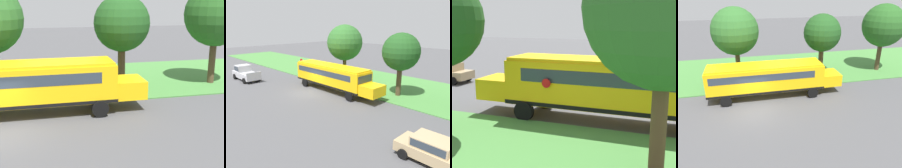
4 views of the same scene
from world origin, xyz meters
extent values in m
plane|color=#4C4C4F|center=(0.00, 0.00, 0.00)|extent=(120.00, 120.00, 0.00)
cube|color=#47843D|center=(-10.00, 0.00, 0.04)|extent=(12.00, 80.00, 0.08)
cube|color=yellow|center=(-2.72, 1.25, 1.90)|extent=(2.50, 10.50, 2.20)
cube|color=yellow|center=(-2.72, 7.45, 1.35)|extent=(2.20, 1.90, 1.10)
cube|color=yellow|center=(-2.72, 1.25, 3.08)|extent=(2.35, 10.29, 0.16)
cube|color=black|center=(-2.72, 1.25, 0.92)|extent=(2.54, 10.54, 0.20)
cube|color=#2D3842|center=(-2.72, 0.95, 2.36)|extent=(2.53, 9.24, 0.64)
cube|color=#2D3842|center=(-2.72, 6.45, 2.36)|extent=(2.25, 0.12, 0.80)
cylinder|color=red|center=(-4.15, 4.14, 2.05)|extent=(0.03, 0.44, 0.44)
cylinder|color=black|center=(-3.97, 5.45, 0.50)|extent=(0.30, 1.00, 1.00)
cylinder|color=black|center=(-1.47, 5.45, 0.50)|extent=(0.30, 1.00, 1.00)
cylinder|color=black|center=(-3.97, -2.42, 0.50)|extent=(0.30, 1.00, 1.00)
cylinder|color=black|center=(-1.47, -2.42, 0.50)|extent=(0.30, 1.00, 1.00)
cube|color=tan|center=(2.80, 16.19, 0.64)|extent=(1.80, 4.40, 0.64)
cube|color=tan|center=(2.80, 16.04, 1.26)|extent=(1.60, 2.20, 0.60)
cube|color=#2D3842|center=(2.80, 16.04, 1.28)|extent=(1.62, 2.02, 0.45)
cylinder|color=black|center=(1.90, 14.70, 0.32)|extent=(0.22, 0.64, 0.64)
cylinder|color=black|center=(3.70, 14.70, 0.32)|extent=(0.22, 0.64, 0.64)
cube|color=#B7B7BC|center=(2.70, -11.02, 0.80)|extent=(2.00, 5.40, 0.80)
cube|color=#B7B7BC|center=(2.70, -11.97, 1.65)|extent=(1.90, 1.70, 0.90)
cube|color=#2D3842|center=(2.70, -11.97, 1.68)|extent=(1.94, 1.53, 0.63)
cube|color=#B7B7BC|center=(2.70, -8.40, 1.38)|extent=(2.00, 0.16, 0.36)
cylinder|color=black|center=(3.70, -12.78, 0.40)|extent=(0.28, 0.80, 0.80)
cylinder|color=black|center=(1.70, -12.78, 0.40)|extent=(0.28, 0.80, 0.80)
cylinder|color=black|center=(3.70, -9.27, 0.40)|extent=(0.28, 0.80, 0.80)
cylinder|color=black|center=(1.70, -9.27, 0.40)|extent=(0.28, 0.80, 0.80)
cylinder|color=brown|center=(-7.59, -1.22, 1.76)|extent=(0.50, 0.50, 3.52)
sphere|color=#2D6628|center=(-7.59, -1.22, 5.37)|extent=(4.94, 4.94, 4.94)
sphere|color=#2D6628|center=(-7.53, -1.08, 5.96)|extent=(3.05, 3.05, 3.05)
cylinder|color=#4C3826|center=(-6.75, 8.06, 1.72)|extent=(0.55, 0.55, 3.44)
sphere|color=#1E4C1C|center=(-6.75, 8.06, 4.98)|extent=(4.10, 4.10, 4.10)
sphere|color=#1E4C1C|center=(-7.15, 8.63, 5.03)|extent=(2.26, 2.26, 2.26)
cylinder|color=gray|center=(-4.60, -7.60, 1.05)|extent=(0.08, 0.08, 2.10)
cylinder|color=red|center=(-4.60, -7.60, 2.40)|extent=(0.03, 0.68, 0.68)
camera|label=1|loc=(15.35, 2.37, 6.71)|focal=50.00mm
camera|label=2|loc=(14.51, 20.28, 7.85)|focal=35.00mm
camera|label=3|loc=(-17.35, -1.71, 5.00)|focal=50.00mm
camera|label=4|loc=(15.99, -0.64, 9.50)|focal=35.00mm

